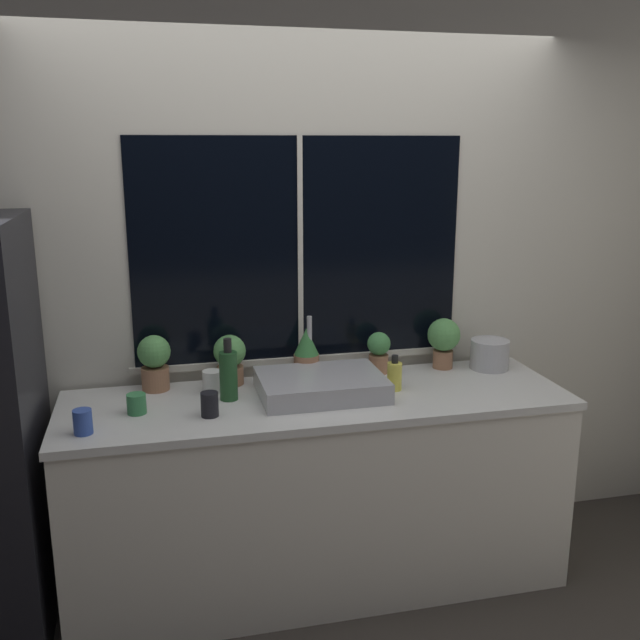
{
  "coord_description": "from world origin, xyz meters",
  "views": [
    {
      "loc": [
        -0.68,
        -2.57,
        2.01
      ],
      "look_at": [
        0.01,
        0.33,
        1.26
      ],
      "focal_mm": 40.0,
      "sensor_mm": 36.0,
      "label": 1
    }
  ],
  "objects_px": {
    "mug_blue": "(83,422)",
    "soap_bottle": "(395,375)",
    "bottle_tall": "(228,374)",
    "potted_plant_left": "(230,358)",
    "sink": "(321,385)",
    "potted_plant_center": "(306,354)",
    "potted_plant_far_right": "(444,339)",
    "mug_white": "(212,381)",
    "kettle": "(490,353)",
    "potted_plant_far_left": "(154,361)",
    "potted_plant_right": "(379,351)",
    "mug_green": "(137,404)",
    "mug_black": "(210,404)"
  },
  "relations": [
    {
      "from": "mug_blue",
      "to": "soap_bottle",
      "type": "bearing_deg",
      "value": 8.51
    },
    {
      "from": "bottle_tall",
      "to": "potted_plant_left",
      "type": "bearing_deg",
      "value": 81.88
    },
    {
      "from": "sink",
      "to": "potted_plant_center",
      "type": "bearing_deg",
      "value": 93.33
    },
    {
      "from": "potted_plant_center",
      "to": "potted_plant_far_right",
      "type": "relative_size",
      "value": 0.98
    },
    {
      "from": "potted_plant_center",
      "to": "mug_white",
      "type": "xyz_separation_m",
      "value": [
        -0.45,
        -0.09,
        -0.07
      ]
    },
    {
      "from": "mug_blue",
      "to": "kettle",
      "type": "relative_size",
      "value": 0.51
    },
    {
      "from": "sink",
      "to": "mug_blue",
      "type": "relative_size",
      "value": 5.65
    },
    {
      "from": "potted_plant_far_right",
      "to": "mug_blue",
      "type": "height_order",
      "value": "potted_plant_far_right"
    },
    {
      "from": "soap_bottle",
      "to": "potted_plant_far_left",
      "type": "bearing_deg",
      "value": 166.49
    },
    {
      "from": "potted_plant_right",
      "to": "soap_bottle",
      "type": "bearing_deg",
      "value": -91.41
    },
    {
      "from": "potted_plant_far_right",
      "to": "kettle",
      "type": "height_order",
      "value": "potted_plant_far_right"
    },
    {
      "from": "potted_plant_center",
      "to": "soap_bottle",
      "type": "height_order",
      "value": "potted_plant_center"
    },
    {
      "from": "potted_plant_far_left",
      "to": "bottle_tall",
      "type": "bearing_deg",
      "value": -33.46
    },
    {
      "from": "potted_plant_far_left",
      "to": "mug_green",
      "type": "distance_m",
      "value": 0.31
    },
    {
      "from": "soap_bottle",
      "to": "mug_black",
      "type": "relative_size",
      "value": 1.6
    },
    {
      "from": "mug_white",
      "to": "mug_blue",
      "type": "bearing_deg",
      "value": -145.43
    },
    {
      "from": "bottle_tall",
      "to": "mug_white",
      "type": "height_order",
      "value": "bottle_tall"
    },
    {
      "from": "potted_plant_far_right",
      "to": "bottle_tall",
      "type": "relative_size",
      "value": 0.91
    },
    {
      "from": "potted_plant_center",
      "to": "potted_plant_right",
      "type": "bearing_deg",
      "value": 0.0
    },
    {
      "from": "sink",
      "to": "soap_bottle",
      "type": "bearing_deg",
      "value": -2.89
    },
    {
      "from": "potted_plant_left",
      "to": "bottle_tall",
      "type": "bearing_deg",
      "value": -98.12
    },
    {
      "from": "potted_plant_left",
      "to": "bottle_tall",
      "type": "relative_size",
      "value": 0.85
    },
    {
      "from": "mug_white",
      "to": "soap_bottle",
      "type": "bearing_deg",
      "value": -11.48
    },
    {
      "from": "sink",
      "to": "potted_plant_left",
      "type": "distance_m",
      "value": 0.45
    },
    {
      "from": "potted_plant_center",
      "to": "soap_bottle",
      "type": "bearing_deg",
      "value": -35.65
    },
    {
      "from": "potted_plant_center",
      "to": "bottle_tall",
      "type": "distance_m",
      "value": 0.44
    },
    {
      "from": "potted_plant_center",
      "to": "mug_blue",
      "type": "relative_size",
      "value": 2.54
    },
    {
      "from": "potted_plant_far_left",
      "to": "mug_black",
      "type": "distance_m",
      "value": 0.45
    },
    {
      "from": "mug_white",
      "to": "mug_black",
      "type": "bearing_deg",
      "value": -97.05
    },
    {
      "from": "potted_plant_center",
      "to": "bottle_tall",
      "type": "height_order",
      "value": "bottle_tall"
    },
    {
      "from": "potted_plant_far_left",
      "to": "mug_green",
      "type": "height_order",
      "value": "potted_plant_far_left"
    },
    {
      "from": "potted_plant_right",
      "to": "potted_plant_far_right",
      "type": "bearing_deg",
      "value": 0.0
    },
    {
      "from": "bottle_tall",
      "to": "kettle",
      "type": "xyz_separation_m",
      "value": [
        1.31,
        0.14,
        -0.04
      ]
    },
    {
      "from": "sink",
      "to": "potted_plant_far_right",
      "type": "distance_m",
      "value": 0.73
    },
    {
      "from": "sink",
      "to": "mug_black",
      "type": "distance_m",
      "value": 0.53
    },
    {
      "from": "mug_green",
      "to": "sink",
      "type": "bearing_deg",
      "value": 3.36
    },
    {
      "from": "mug_black",
      "to": "mug_white",
      "type": "xyz_separation_m",
      "value": [
        0.04,
        0.29,
        -0.0
      ]
    },
    {
      "from": "sink",
      "to": "mug_blue",
      "type": "height_order",
      "value": "sink"
    },
    {
      "from": "potted_plant_center",
      "to": "kettle",
      "type": "xyz_separation_m",
      "value": [
        0.92,
        -0.06,
        -0.04
      ]
    },
    {
      "from": "potted_plant_left",
      "to": "potted_plant_far_right",
      "type": "xyz_separation_m",
      "value": [
        1.06,
        0.0,
        0.02
      ]
    },
    {
      "from": "potted_plant_left",
      "to": "mug_green",
      "type": "bearing_deg",
      "value": -146.05
    },
    {
      "from": "mug_green",
      "to": "kettle",
      "type": "height_order",
      "value": "kettle"
    },
    {
      "from": "soap_bottle",
      "to": "potted_plant_left",
      "type": "bearing_deg",
      "value": 160.51
    },
    {
      "from": "potted_plant_center",
      "to": "mug_black",
      "type": "relative_size",
      "value": 2.41
    },
    {
      "from": "soap_bottle",
      "to": "mug_white",
      "type": "relative_size",
      "value": 1.66
    },
    {
      "from": "potted_plant_far_right",
      "to": "mug_black",
      "type": "height_order",
      "value": "potted_plant_far_right"
    },
    {
      "from": "potted_plant_far_left",
      "to": "mug_blue",
      "type": "distance_m",
      "value": 0.54
    },
    {
      "from": "potted_plant_far_left",
      "to": "potted_plant_far_right",
      "type": "xyz_separation_m",
      "value": [
        1.4,
        0.0,
        0.01
      ]
    },
    {
      "from": "potted_plant_center",
      "to": "mug_white",
      "type": "bearing_deg",
      "value": -168.86
    },
    {
      "from": "bottle_tall",
      "to": "mug_black",
      "type": "relative_size",
      "value": 2.7
    }
  ]
}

